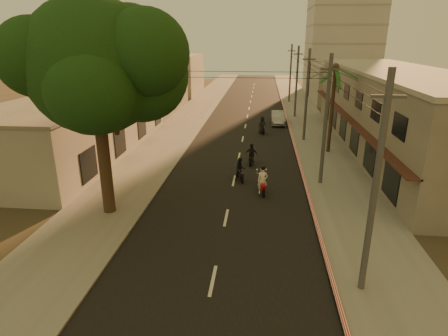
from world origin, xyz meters
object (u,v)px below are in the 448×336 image
at_px(palm_tree, 335,72).
at_px(scooter_red, 263,181).
at_px(scooter_far_a, 262,126).
at_px(scooter_mid_b, 251,155).
at_px(scooter_mid_a, 240,170).
at_px(parked_car, 278,118).
at_px(broadleaf_tree, 102,67).

relative_size(palm_tree, scooter_red, 4.06).
bearing_deg(scooter_far_a, scooter_mid_b, -105.25).
bearing_deg(scooter_mid_a, parked_car, 62.61).
distance_m(palm_tree, scooter_mid_b, 10.18).
height_order(scooter_mid_a, scooter_far_a, scooter_far_a).
bearing_deg(scooter_mid_b, parked_car, 84.78).
xyz_separation_m(palm_tree, scooter_red, (-5.93, -10.11, -6.27)).
bearing_deg(scooter_red, scooter_far_a, 82.62).
xyz_separation_m(broadleaf_tree, scooter_mid_a, (7.05, 6.00, -7.66)).
height_order(scooter_far_a, parked_car, scooter_far_a).
bearing_deg(palm_tree, broadleaf_tree, -136.52).
distance_m(broadleaf_tree, scooter_mid_b, 14.65).
height_order(palm_tree, parked_car, palm_tree).
height_order(broadleaf_tree, scooter_far_a, broadleaf_tree).
distance_m(scooter_red, scooter_far_a, 16.74).
relative_size(broadleaf_tree, palm_tree, 1.48).
bearing_deg(parked_car, scooter_red, -95.18).
relative_size(scooter_mid_a, parked_car, 0.39).
relative_size(scooter_mid_a, scooter_mid_b, 0.96).
xyz_separation_m(broadleaf_tree, scooter_red, (8.69, 3.75, -7.60)).
distance_m(scooter_far_a, parked_car, 5.39).
bearing_deg(broadleaf_tree, scooter_mid_a, 40.40).
xyz_separation_m(palm_tree, parked_car, (-4.14, 11.67, -6.39)).
bearing_deg(broadleaf_tree, scooter_far_a, 67.30).
distance_m(scooter_red, scooter_mid_b, 6.13).
bearing_deg(scooter_mid_a, broadleaf_tree, -157.03).
distance_m(broadleaf_tree, parked_car, 28.65).
bearing_deg(broadleaf_tree, palm_tree, 43.48).
distance_m(scooter_mid_b, scooter_far_a, 10.71).
bearing_deg(scooter_mid_b, scooter_mid_a, -95.66).
bearing_deg(scooter_mid_a, scooter_mid_b, 62.26).
bearing_deg(broadleaf_tree, scooter_mid_b, 51.72).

